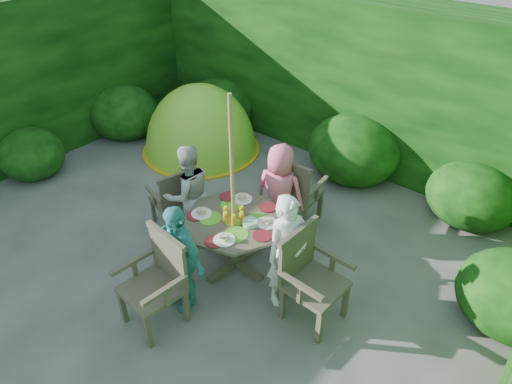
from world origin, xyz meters
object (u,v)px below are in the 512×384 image
Objects in this scene: patio_table at (234,227)px; garden_chair_right at (309,275)px; garden_chair_left at (174,198)px; child_front at (179,257)px; dome_tent at (201,149)px; parasol_pole at (233,189)px; garden_chair_front at (158,280)px; garden_chair_back at (295,191)px; child_right at (288,252)px; child_back at (280,193)px; child_left at (189,194)px.

patio_table is 1.25× the size of garden_chair_right.
garden_chair_right is 2.20m from garden_chair_left.
patio_table is 1.12m from garden_chair_left.
child_front is 3.50m from dome_tent.
garden_chair_front is at bearing -93.79° from parasol_pole.
child_right is at bearing 116.01° from garden_chair_back.
parasol_pole reaches higher than child_back.
child_left is at bearing -43.92° from dome_tent.
child_right is at bearing 101.76° from garden_chair_left.
child_right reaches higher than garden_chair_left.
garden_chair_front is 0.74× the size of child_right.
child_back is 1.60m from child_front.
parasol_pole is 2.17× the size of garden_chair_right.
garden_chair_front reaches higher than garden_chair_back.
garden_chair_left is at bearing -49.99° from dome_tent.
garden_chair_back is at bearing 90.47° from child_front.
child_right is 3.69m from dome_tent.
child_right reaches higher than dome_tent.
dome_tent reaches higher than garden_chair_left.
patio_table is at bearing 8.88° from parasol_pole.
child_right is (0.87, 1.03, 0.15)m from garden_chair_front.
child_back is 0.57× the size of dome_tent.
garden_chair_back is at bearing -111.58° from child_back.
child_right is 1.13m from child_front.
child_right is (1.90, -0.12, 0.22)m from garden_chair_left.
child_left reaches higher than garden_chair_front.
child_right reaches higher than garden_chair_front.
child_left is at bearing 176.14° from patio_table.
garden_chair_left is 1.55m from garden_chair_front.
garden_chair_left is at bearing 176.89° from patio_table.
garden_chair_left is (-2.19, 0.14, -0.09)m from garden_chair_right.
child_right is (0.80, -0.05, -0.42)m from parasol_pole.
garden_chair_back is 1.37m from child_left.
dome_tent is (-2.43, 0.68, -0.53)m from garden_chair_back.
child_back is at bearing 86.36° from patio_table.
child_back reaches higher than dome_tent.
garden_chair_left reaches higher than patio_table.
garden_chair_back is 0.76× the size of child_back.
parasol_pole reaches higher than child_right.
garden_chair_back is 1.00× the size of garden_chair_front.
garden_chair_left is 0.37× the size of dome_tent.
garden_chair_back reaches higher than patio_table.
child_left is (-0.73, 1.14, 0.12)m from garden_chair_front.
garden_chair_front is 1.89m from child_back.
child_left is (-0.89, -1.03, 0.12)m from garden_chair_back.
parasol_pole is 0.90m from child_right.
parasol_pole reaches higher than garden_chair_left.
garden_chair_right is 3.93m from dome_tent.
garden_chair_back is at bearing 85.29° from parasol_pole.
child_back is (0.05, 0.80, 0.07)m from patio_table.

